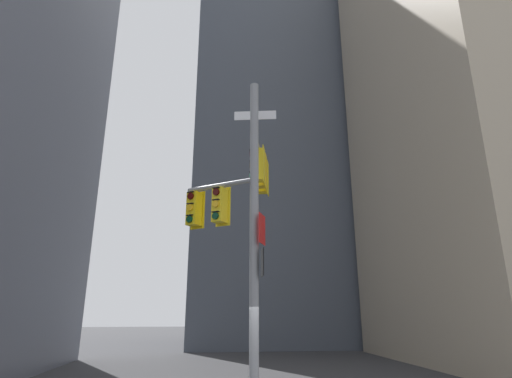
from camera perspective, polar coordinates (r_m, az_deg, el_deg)
The scene contains 3 objects.
building_tower_right at distance 29.21m, azimuth 30.23°, elevation 16.37°, with size 13.53×13.53×34.60m, color tan.
building_mid_block at distance 36.00m, azimuth 2.19°, elevation 4.80°, with size 13.04×13.04×31.38m, color #4C5460.
signal_pole_assembly at distance 11.67m, azimuth -1.46°, elevation -2.30°, with size 2.63×2.62×8.88m.
Camera 1 is at (-1.13, -10.59, 2.39)m, focal length 28.32 mm.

